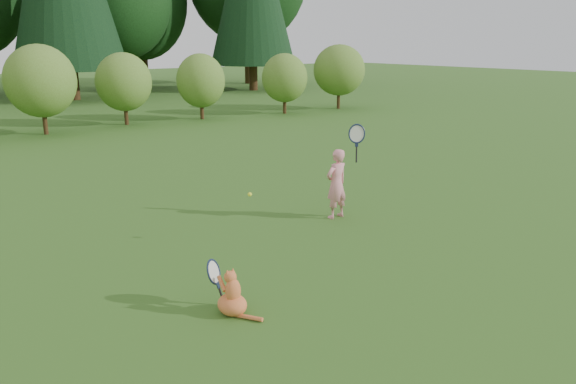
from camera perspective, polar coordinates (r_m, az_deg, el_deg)
ground at (r=8.09m, az=2.40°, el=-6.20°), size 100.00×100.00×0.00m
shrub_row at (r=19.41m, az=-23.68°, el=9.39°), size 28.00×3.00×2.80m
child at (r=9.52m, az=5.01°, el=1.01°), size 0.66×0.43×1.79m
cat at (r=6.33m, az=-5.81°, el=-9.95°), size 0.39×0.75×0.71m
tennis_ball at (r=8.27m, az=-3.91°, el=-0.24°), size 0.06×0.06×0.06m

